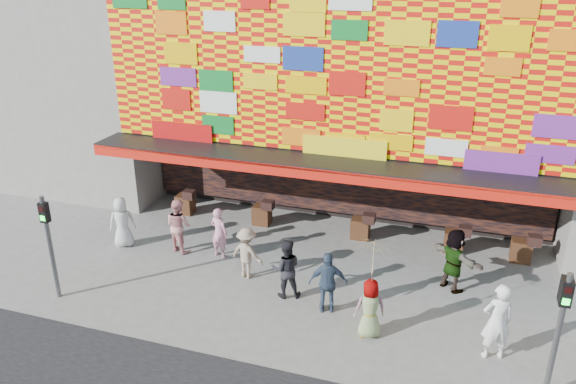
# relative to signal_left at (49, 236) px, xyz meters

# --- Properties ---
(ground) EXTENTS (90.00, 90.00, 0.00)m
(ground) POSITION_rel_signal_left_xyz_m (6.20, 1.50, -1.86)
(ground) COLOR slate
(ground) RESTS_ON ground
(shop_building) EXTENTS (15.20, 9.40, 10.00)m
(shop_building) POSITION_rel_signal_left_xyz_m (6.20, 9.68, 3.37)
(shop_building) COLOR gray
(shop_building) RESTS_ON ground
(neighbor_left) EXTENTS (11.00, 8.00, 12.00)m
(neighbor_left) POSITION_rel_signal_left_xyz_m (-6.80, 9.50, 4.14)
(neighbor_left) COLOR gray
(neighbor_left) RESTS_ON ground
(signal_left) EXTENTS (0.22, 0.20, 3.00)m
(signal_left) POSITION_rel_signal_left_xyz_m (0.00, 0.00, 0.00)
(signal_left) COLOR #59595B
(signal_left) RESTS_ON ground
(signal_right) EXTENTS (0.22, 0.20, 3.00)m
(signal_right) POSITION_rel_signal_left_xyz_m (12.40, 0.00, 0.00)
(signal_right) COLOR #59595B
(signal_right) RESTS_ON ground
(ped_a) EXTENTS (0.98, 0.89, 1.67)m
(ped_a) POSITION_rel_signal_left_xyz_m (0.02, 3.18, -1.02)
(ped_a) COLOR silver
(ped_a) RESTS_ON ground
(ped_b) EXTENTS (0.67, 0.52, 1.63)m
(ped_b) POSITION_rel_signal_left_xyz_m (3.27, 3.50, -1.04)
(ped_b) COLOR pink
(ped_b) RESTS_ON ground
(ped_c) EXTENTS (1.00, 0.89, 1.69)m
(ped_c) POSITION_rel_signal_left_xyz_m (5.95, 2.00, -1.01)
(ped_c) COLOR black
(ped_c) RESTS_ON ground
(ped_d) EXTENTS (1.10, 0.76, 1.55)m
(ped_d) POSITION_rel_signal_left_xyz_m (4.55, 2.61, -1.08)
(ped_d) COLOR gray
(ped_d) RESTS_ON ground
(ped_e) EXTENTS (1.09, 0.68, 1.72)m
(ped_e) POSITION_rel_signal_left_xyz_m (7.22, 1.63, -1.00)
(ped_e) COLOR #34445C
(ped_e) RESTS_ON ground
(ped_f) EXTENTS (1.65, 1.51, 1.83)m
(ped_f) POSITION_rel_signal_left_xyz_m (10.26, 3.79, -0.94)
(ped_f) COLOR gray
(ped_f) RESTS_ON ground
(ped_g) EXTENTS (0.89, 0.75, 1.56)m
(ped_g) POSITION_rel_signal_left_xyz_m (8.45, 0.93, -1.08)
(ped_g) COLOR gray
(ped_g) RESTS_ON ground
(ped_h) EXTENTS (0.82, 0.68, 1.94)m
(ped_h) POSITION_rel_signal_left_xyz_m (11.34, 1.03, -0.89)
(ped_h) COLOR white
(ped_h) RESTS_ON ground
(ped_i) EXTENTS (1.03, 0.92, 1.75)m
(ped_i) POSITION_rel_signal_left_xyz_m (1.89, 3.47, -0.99)
(ped_i) COLOR #D68A8A
(ped_i) RESTS_ON ground
(parasol) EXTENTS (1.12, 1.13, 1.85)m
(parasol) POSITION_rel_signal_left_xyz_m (8.45, 0.93, 0.29)
(parasol) COLOR beige
(parasol) RESTS_ON ground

